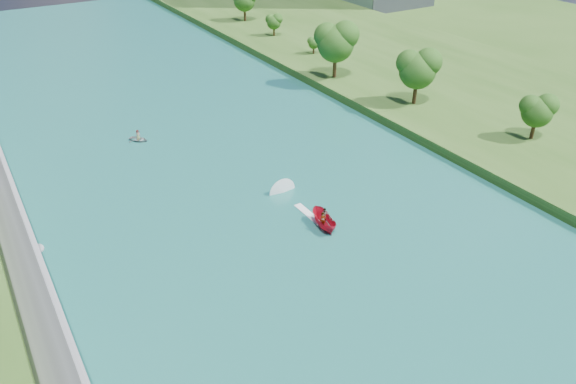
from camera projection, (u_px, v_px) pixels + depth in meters
ground at (336, 277)px, 54.73m from camera, size 260.00×260.00×0.00m
river_water at (242, 189)px, 69.44m from camera, size 55.00×240.00×0.10m
berm_east at (513, 106)px, 91.23m from camera, size 44.00×240.00×1.50m
riprap_bank at (16, 244)px, 56.46m from camera, size 4.76×236.00×4.14m
trees_east at (431, 78)px, 85.72m from camera, size 14.31×136.17×11.69m
motorboat at (317, 216)px, 62.71m from camera, size 3.60×19.15×2.16m
raft at (138, 138)px, 81.19m from camera, size 3.45×3.59×1.68m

